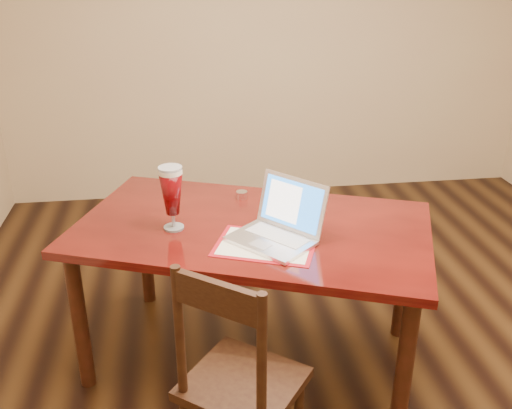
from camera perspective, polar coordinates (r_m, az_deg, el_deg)
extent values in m
plane|color=black|center=(3.11, 9.33, -16.24)|extent=(5.00, 5.00, 0.00)
cube|color=tan|center=(4.86, 1.71, 16.37)|extent=(4.50, 0.01, 2.70)
cube|color=#550F0B|center=(2.76, -0.40, -2.45)|extent=(1.91, 1.49, 0.04)
cylinder|color=#38160E|center=(2.91, -17.21, -11.12)|extent=(0.07, 0.07, 0.75)
cylinder|color=#38160E|center=(2.59, 14.59, -15.75)|extent=(0.07, 0.07, 0.75)
cylinder|color=#38160E|center=(3.49, -11.02, -4.16)|extent=(0.07, 0.07, 0.75)
cylinder|color=#38160E|center=(3.23, 14.57, -7.02)|extent=(0.07, 0.07, 0.75)
cube|color=maroon|center=(2.56, 0.95, -4.09)|extent=(0.53, 0.45, 0.00)
cube|color=silver|center=(2.56, 0.95, -4.05)|extent=(0.47, 0.40, 0.00)
cube|color=silver|center=(2.58, 1.45, -3.64)|extent=(0.43, 0.43, 0.02)
cube|color=silver|center=(2.61, 2.14, -3.07)|extent=(0.28, 0.29, 0.00)
cube|color=silver|center=(2.52, 0.45, -4.03)|extent=(0.11, 0.11, 0.00)
cube|color=silver|center=(2.63, 3.62, 0.07)|extent=(0.29, 0.32, 0.24)
cube|color=blue|center=(2.63, 3.54, 0.06)|extent=(0.25, 0.27, 0.20)
cube|color=white|center=(2.65, 2.78, 0.30)|extent=(0.15, 0.16, 0.17)
cylinder|color=silver|center=(2.74, -8.21, -2.29)|extent=(0.10, 0.10, 0.01)
cylinder|color=silver|center=(2.72, -8.26, -1.53)|extent=(0.02, 0.02, 0.07)
cylinder|color=beige|center=(2.63, -8.57, 3.29)|extent=(0.11, 0.11, 0.02)
cylinder|color=silver|center=(2.62, -8.59, 3.63)|extent=(0.11, 0.11, 0.01)
cylinder|color=white|center=(3.04, -1.43, 0.97)|extent=(0.06, 0.06, 0.04)
cylinder|color=white|center=(3.09, 2.05, 1.35)|extent=(0.06, 0.06, 0.04)
cube|color=#311C0D|center=(2.36, -1.28, -17.50)|extent=(0.58, 0.58, 0.04)
cylinder|color=#311C0D|center=(2.68, -2.69, -17.93)|extent=(0.04, 0.04, 0.41)
cylinder|color=#311C0D|center=(2.15, -7.67, -12.47)|extent=(0.04, 0.04, 0.55)
cylinder|color=#311C0D|center=(1.99, 0.57, -15.49)|extent=(0.04, 0.04, 0.55)
cube|color=#311C0D|center=(1.95, -3.89, -9.26)|extent=(0.29, 0.23, 0.12)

